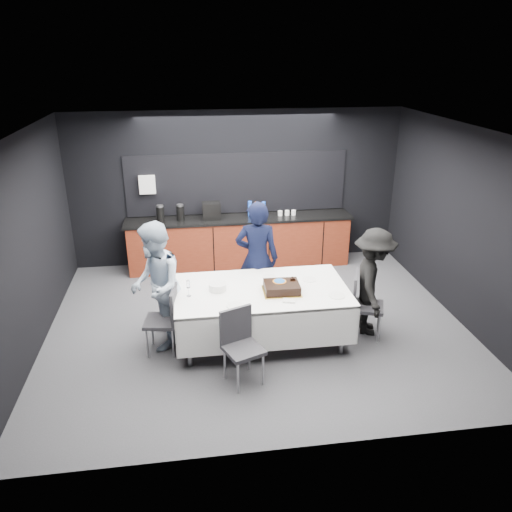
{
  "coord_description": "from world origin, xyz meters",
  "views": [
    {
      "loc": [
        -0.93,
        -6.34,
        3.77
      ],
      "look_at": [
        0.0,
        0.1,
        1.05
      ],
      "focal_mm": 35.0,
      "sensor_mm": 36.0,
      "label": 1
    }
  ],
  "objects": [
    {
      "name": "loose_plate_far",
      "position": [
        0.17,
        -0.05,
        0.78
      ],
      "size": [
        0.2,
        0.2,
        0.01
      ],
      "primitive_type": "cylinder",
      "color": "white",
      "rests_on": "party_table"
    },
    {
      "name": "chair_left",
      "position": [
        -1.27,
        -0.52,
        0.53
      ],
      "size": [
        0.48,
        0.48,
        0.92
      ],
      "color": "#2F2F34",
      "rests_on": "ground"
    },
    {
      "name": "room_shell",
      "position": [
        0.0,
        0.0,
        1.86
      ],
      "size": [
        6.04,
        5.04,
        2.82
      ],
      "color": "white",
      "rests_on": "ground"
    },
    {
      "name": "champagne_flute",
      "position": [
        -0.97,
        -0.48,
        0.94
      ],
      "size": [
        0.06,
        0.06,
        0.22
      ],
      "color": "white",
      "rests_on": "party_table"
    },
    {
      "name": "person_center",
      "position": [
        0.06,
        0.4,
        0.88
      ],
      "size": [
        0.7,
        0.52,
        1.76
      ],
      "primitive_type": "imported",
      "rotation": [
        0.0,
        0.0,
        2.97
      ],
      "color": "black",
      "rests_on": "ground"
    },
    {
      "name": "chair_near",
      "position": [
        -0.39,
        -1.26,
        0.53
      ],
      "size": [
        0.55,
        0.55,
        0.92
      ],
      "color": "#2F2F34",
      "rests_on": "ground"
    },
    {
      "name": "fork_pile",
      "position": [
        0.29,
        -0.82,
        0.79
      ],
      "size": [
        0.18,
        0.14,
        0.02
      ],
      "primitive_type": "cube",
      "rotation": [
        0.0,
        0.0,
        -0.32
      ],
      "color": "white",
      "rests_on": "party_table"
    },
    {
      "name": "chair_right",
      "position": [
        1.41,
        -0.47,
        0.53
      ],
      "size": [
        0.54,
        0.54,
        0.92
      ],
      "color": "#2F2F34",
      "rests_on": "ground"
    },
    {
      "name": "loose_plate_right_b",
      "position": [
        0.94,
        -0.75,
        0.78
      ],
      "size": [
        0.22,
        0.22,
        0.01
      ],
      "primitive_type": "cylinder",
      "color": "white",
      "rests_on": "party_table"
    },
    {
      "name": "kitchenette",
      "position": [
        -0.02,
        2.22,
        0.54
      ],
      "size": [
        4.1,
        0.64,
        2.05
      ],
      "color": "#5F1E0F",
      "rests_on": "ground"
    },
    {
      "name": "plate_stack",
      "position": [
        -0.59,
        -0.36,
        0.83
      ],
      "size": [
        0.23,
        0.23,
        0.1
      ],
      "primitive_type": "cylinder",
      "color": "white",
      "rests_on": "party_table"
    },
    {
      "name": "ground",
      "position": [
        0.0,
        0.0,
        0.0
      ],
      "size": [
        6.0,
        6.0,
        0.0
      ],
      "primitive_type": "plane",
      "color": "#45454A",
      "rests_on": "ground"
    },
    {
      "name": "loose_plate_near",
      "position": [
        -0.41,
        -0.82,
        0.78
      ],
      "size": [
        0.21,
        0.21,
        0.01
      ],
      "primitive_type": "cylinder",
      "color": "white",
      "rests_on": "party_table"
    },
    {
      "name": "cake_assembly",
      "position": [
        0.25,
        -0.52,
        0.84
      ],
      "size": [
        0.51,
        0.42,
        0.16
      ],
      "color": "gold",
      "rests_on": "party_table"
    },
    {
      "name": "loose_plate_right_a",
      "position": [
        0.71,
        -0.22,
        0.78
      ],
      "size": [
        0.19,
        0.19,
        0.01
      ],
      "primitive_type": "cylinder",
      "color": "white",
      "rests_on": "party_table"
    },
    {
      "name": "person_right",
      "position": [
        1.56,
        -0.4,
        0.77
      ],
      "size": [
        0.82,
        1.11,
        1.54
      ],
      "primitive_type": "imported",
      "rotation": [
        0.0,
        0.0,
        1.3
      ],
      "color": "black",
      "rests_on": "ground"
    },
    {
      "name": "person_left",
      "position": [
        -1.39,
        -0.32,
        0.87
      ],
      "size": [
        0.71,
        0.89,
        1.74
      ],
      "primitive_type": "imported",
      "rotation": [
        0.0,
        0.0,
        -1.51
      ],
      "color": "#9EB1C7",
      "rests_on": "ground"
    },
    {
      "name": "party_table",
      "position": [
        0.0,
        -0.4,
        0.64
      ],
      "size": [
        2.32,
        1.32,
        0.78
      ],
      "color": "#99999E",
      "rests_on": "ground"
    }
  ]
}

